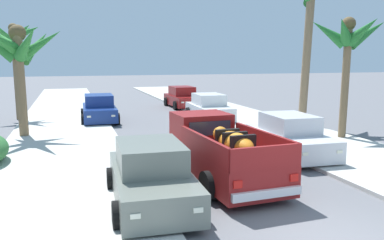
% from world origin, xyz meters
% --- Properties ---
extents(sidewalk_left, '(4.70, 60.00, 0.12)m').
position_xyz_m(sidewalk_left, '(-5.07, 12.00, 0.06)').
color(sidewalk_left, beige).
rests_on(sidewalk_left, ground).
extents(sidewalk_right, '(4.70, 60.00, 0.12)m').
position_xyz_m(sidewalk_right, '(5.07, 12.00, 0.06)').
color(sidewalk_right, beige).
rests_on(sidewalk_right, ground).
extents(curb_left, '(0.16, 60.00, 0.10)m').
position_xyz_m(curb_left, '(-4.12, 12.00, 0.05)').
color(curb_left, silver).
rests_on(curb_left, ground).
extents(curb_right, '(0.16, 60.00, 0.10)m').
position_xyz_m(curb_right, '(4.12, 12.00, 0.05)').
color(curb_right, silver).
rests_on(curb_right, ground).
extents(pickup_truck, '(2.40, 5.30, 1.80)m').
position_xyz_m(pickup_truck, '(-0.59, 4.63, 0.81)').
color(pickup_truck, maroon).
rests_on(pickup_truck, ground).
extents(car_left_near, '(2.11, 4.30, 1.54)m').
position_xyz_m(car_left_near, '(-3.15, 16.81, 0.71)').
color(car_left_near, navy).
rests_on(car_left_near, ground).
extents(car_right_near, '(2.17, 4.32, 1.54)m').
position_xyz_m(car_right_near, '(2.93, 6.49, 0.71)').
color(car_right_near, silver).
rests_on(car_right_near, ground).
extents(car_left_mid, '(2.08, 4.28, 1.54)m').
position_xyz_m(car_left_mid, '(3.21, 21.83, 0.71)').
color(car_left_mid, maroon).
rests_on(car_left_mid, ground).
extents(car_right_mid, '(2.19, 4.33, 1.54)m').
position_xyz_m(car_right_mid, '(-2.93, 3.16, 0.71)').
color(car_right_mid, slate).
rests_on(car_right_mid, ground).
extents(car_left_far, '(2.13, 4.31, 1.54)m').
position_xyz_m(car_left_far, '(2.99, 15.40, 0.71)').
color(car_left_far, silver).
rests_on(car_left_far, ground).
extents(palm_tree_right_fore, '(3.46, 4.04, 5.65)m').
position_xyz_m(palm_tree_right_fore, '(-7.74, 19.04, 4.67)').
color(palm_tree_right_fore, brown).
rests_on(palm_tree_right_fore, ground).
extents(palm_tree_left_mid, '(3.19, 3.85, 7.83)m').
position_xyz_m(palm_tree_left_mid, '(7.13, 11.96, 6.30)').
color(palm_tree_left_mid, '#846B4C').
rests_on(palm_tree_left_mid, ground).
extents(palm_tree_left_back, '(3.92, 4.09, 5.02)m').
position_xyz_m(palm_tree_left_back, '(-6.78, 12.79, 3.97)').
color(palm_tree_left_back, brown).
rests_on(palm_tree_left_back, ground).
extents(palm_tree_right_back, '(3.41, 3.09, 5.37)m').
position_xyz_m(palm_tree_right_back, '(6.75, 8.32, 4.36)').
color(palm_tree_right_back, brown).
rests_on(palm_tree_right_back, ground).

